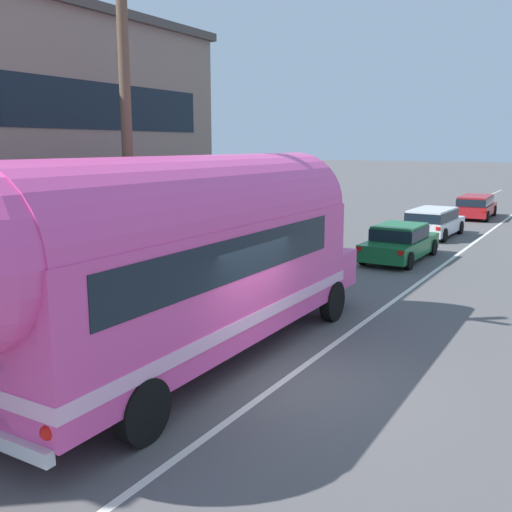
% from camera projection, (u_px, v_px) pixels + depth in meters
% --- Properties ---
extents(ground_plane, '(300.00, 300.00, 0.00)m').
position_uv_depth(ground_plane, '(285.00, 380.00, 10.79)').
color(ground_plane, '#565454').
extents(lane_markings, '(3.92, 80.00, 0.01)m').
position_uv_depth(lane_markings, '(394.00, 261.00, 21.78)').
color(lane_markings, silver).
rests_on(lane_markings, ground).
extents(utility_pole, '(1.80, 0.24, 8.50)m').
position_uv_depth(utility_pole, '(127.00, 140.00, 12.67)').
color(utility_pole, brown).
rests_on(utility_pole, ground).
extents(painted_bus, '(2.67, 11.56, 4.12)m').
position_uv_depth(painted_bus, '(183.00, 254.00, 10.83)').
color(painted_bus, '#EA4C9E').
rests_on(painted_bus, ground).
extents(car_lead, '(1.92, 4.63, 1.37)m').
position_uv_depth(car_lead, '(400.00, 241.00, 21.93)').
color(car_lead, '#196633').
rests_on(car_lead, ground).
extents(car_second, '(2.02, 4.45, 1.37)m').
position_uv_depth(car_second, '(433.00, 220.00, 27.43)').
color(car_second, white).
rests_on(car_second, ground).
extents(car_third, '(2.02, 4.75, 1.37)m').
position_uv_depth(car_third, '(476.00, 205.00, 34.46)').
color(car_third, '#A5191E').
rests_on(car_third, ground).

